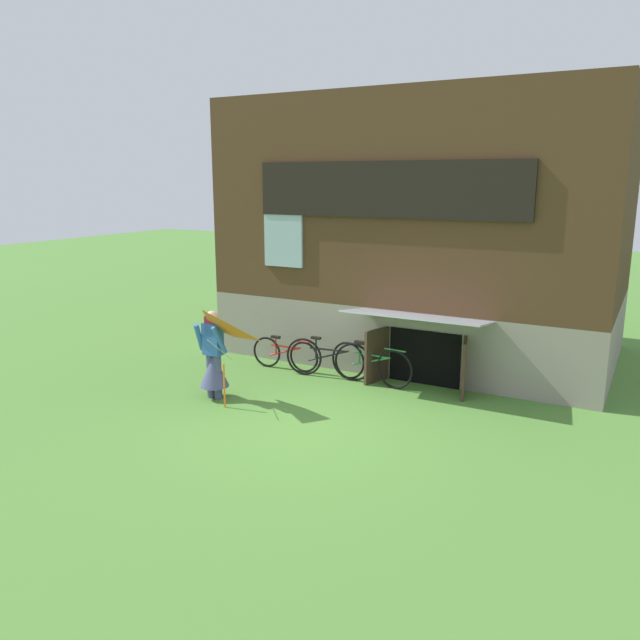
{
  "coord_description": "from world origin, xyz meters",
  "views": [
    {
      "loc": [
        4.63,
        -8.04,
        3.85
      ],
      "look_at": [
        -0.51,
        1.37,
        1.43
      ],
      "focal_mm": 35.17,
      "sensor_mm": 36.0,
      "label": 1
    }
  ],
  "objects_px": {
    "bicycle_green": "(371,364)",
    "bicycle_black": "(328,359)",
    "person": "(214,362)",
    "bicycle_red": "(285,354)",
    "kite": "(203,336)"
  },
  "relations": [
    {
      "from": "bicycle_black",
      "to": "person",
      "type": "bearing_deg",
      "value": -128.92
    },
    {
      "from": "person",
      "to": "bicycle_black",
      "type": "distance_m",
      "value": 2.38
    },
    {
      "from": "bicycle_green",
      "to": "bicycle_black",
      "type": "bearing_deg",
      "value": -169.08
    },
    {
      "from": "person",
      "to": "bicycle_green",
      "type": "relative_size",
      "value": 0.9
    },
    {
      "from": "kite",
      "to": "bicycle_red",
      "type": "relative_size",
      "value": 1.07
    },
    {
      "from": "person",
      "to": "bicycle_black",
      "type": "relative_size",
      "value": 0.9
    },
    {
      "from": "person",
      "to": "bicycle_red",
      "type": "bearing_deg",
      "value": 82.48
    },
    {
      "from": "kite",
      "to": "bicycle_black",
      "type": "distance_m",
      "value": 2.91
    },
    {
      "from": "person",
      "to": "bicycle_green",
      "type": "xyz_separation_m",
      "value": [
        2.13,
        2.08,
        -0.28
      ]
    },
    {
      "from": "bicycle_green",
      "to": "bicycle_red",
      "type": "relative_size",
      "value": 1.17
    },
    {
      "from": "bicycle_green",
      "to": "bicycle_red",
      "type": "distance_m",
      "value": 1.93
    },
    {
      "from": "bicycle_green",
      "to": "bicycle_black",
      "type": "relative_size",
      "value": 0.99
    },
    {
      "from": "kite",
      "to": "person",
      "type": "bearing_deg",
      "value": 114.29
    },
    {
      "from": "person",
      "to": "bicycle_red",
      "type": "relative_size",
      "value": 1.06
    },
    {
      "from": "bicycle_black",
      "to": "bicycle_red",
      "type": "height_order",
      "value": "bicycle_black"
    }
  ]
}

